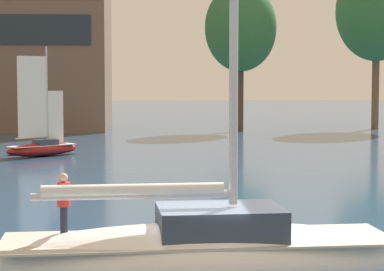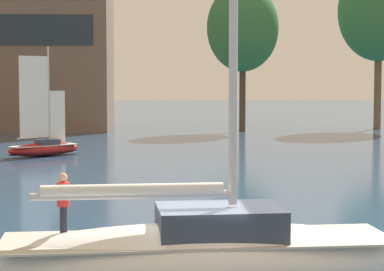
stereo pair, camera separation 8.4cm
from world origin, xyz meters
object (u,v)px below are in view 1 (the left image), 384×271
(tree_shore_right, at_px, (377,12))
(sailboat_main, at_px, (199,257))
(tree_shore_center, at_px, (241,28))
(sailboat_moored_near_marina, at_px, (42,147))

(tree_shore_right, xyz_separation_m, sailboat_main, (-25.48, -68.64, -12.85))
(tree_shore_right, bearing_deg, tree_shore_center, -168.82)
(tree_shore_center, bearing_deg, sailboat_main, -97.71)
(tree_shore_center, distance_m, sailboat_main, 66.80)
(tree_shore_right, relative_size, sailboat_main, 1.22)
(tree_shore_right, height_order, sailboat_main, tree_shore_right)
(tree_shore_center, distance_m, sailboat_moored_near_marina, 34.76)
(tree_shore_right, xyz_separation_m, sailboat_moored_near_marina, (-35.14, -30.57, -13.24))
(tree_shore_center, height_order, sailboat_moored_near_marina, tree_shore_center)
(tree_shore_right, relative_size, sailboat_moored_near_marina, 2.38)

